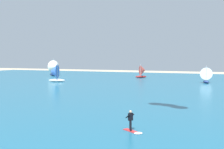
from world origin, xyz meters
TOP-DOWN VIEW (x-y plane):
  - ocean at (0.00, 49.30)m, footprint 160.00×90.00m
  - kitesurfer at (3.55, 11.82)m, footprint 1.94×1.55m
  - sailboat_leading at (-10.71, 67.77)m, footprint 3.57×3.35m
  - sailboat_center_horizon at (6.95, 57.74)m, footprint 3.04×3.50m
  - sailboat_anchored_offshore at (-38.51, 65.19)m, footprint 4.90×4.47m
  - sailboat_far_right at (-26.70, 47.09)m, footprint 4.17×3.67m

SIDE VIEW (x-z plane):
  - ocean at x=0.00m, z-range 0.00..0.10m
  - kitesurfer at x=3.55m, z-range -0.13..1.54m
  - sailboat_center_horizon at x=6.95m, z-range -0.07..3.89m
  - sailboat_leading at x=-10.71m, z-range -0.07..3.90m
  - sailboat_far_right at x=-26.70m, z-range -0.10..4.59m
  - sailboat_anchored_offshore at x=-38.51m, z-range -0.13..5.31m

